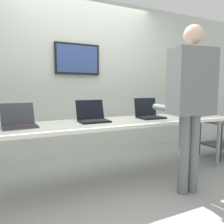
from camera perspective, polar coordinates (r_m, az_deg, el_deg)
ground at (r=2.74m, az=-0.69°, el=-18.11°), size 8.00×8.00×0.04m
back_wall at (r=3.56m, az=-8.35°, el=9.04°), size 8.00×0.11×2.56m
workbench at (r=2.53m, az=-0.71°, el=-3.52°), size 3.34×0.70×0.72m
laptop_station_0 at (r=2.36m, az=-23.59°, el=-2.35°), size 0.35×0.34×0.23m
laptop_station_1 at (r=2.52m, az=-5.22°, el=-1.23°), size 0.35×0.32×0.25m
laptop_station_2 at (r=2.86m, az=9.83°, el=-0.37°), size 0.33×0.29×0.26m
laptop_station_3 at (r=3.38m, az=21.07°, el=0.35°), size 0.34×0.35×0.26m
person at (r=2.34m, az=20.25°, el=4.60°), size 0.49×0.63×1.74m
paper_sheet at (r=2.83m, az=16.27°, el=-1.79°), size 0.28×0.34×0.00m
storage_cart at (r=3.91m, az=27.28°, el=-4.97°), size 0.56×0.44×0.60m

